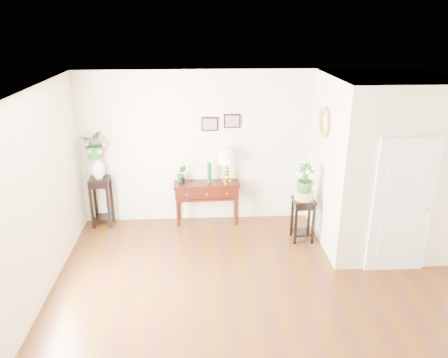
{
  "coord_description": "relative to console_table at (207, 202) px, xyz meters",
  "views": [
    {
      "loc": [
        -0.84,
        -4.87,
        3.68
      ],
      "look_at": [
        -0.48,
        1.3,
        1.34
      ],
      "focal_mm": 35.0,
      "sensor_mm": 36.0,
      "label": 1
    }
  ],
  "objects": [
    {
      "name": "wall_ornament",
      "position": [
        1.88,
        -0.67,
        1.65
      ],
      "size": [
        0.07,
        0.51,
        0.51
      ],
      "primitive_type": "torus",
      "rotation": [
        0.0,
        1.57,
        0.0
      ],
      "color": "gold",
      "rests_on": "partition"
    },
    {
      "name": "ceramic_bowl",
      "position": [
        1.62,
        -0.78,
        0.45
      ],
      "size": [
        0.38,
        0.38,
        0.15
      ],
      "primitive_type": "cylinder",
      "rotation": [
        0.0,
        0.0,
        -0.17
      ],
      "color": "beige",
      "rests_on": "plant_stand_b"
    },
    {
      "name": "art_print_right",
      "position": [
        0.47,
        0.16,
        1.5
      ],
      "size": [
        0.3,
        0.02,
        0.25
      ],
      "primitive_type": "cube",
      "color": "black",
      "rests_on": "wall_back"
    },
    {
      "name": "wall_left",
      "position": [
        -2.28,
        -2.57,
        1.0
      ],
      "size": [
        0.02,
        5.5,
        2.8
      ],
      "primitive_type": "cube",
      "color": "beige",
      "rests_on": "ground"
    },
    {
      "name": "potted_plant",
      "position": [
        -0.45,
        0.0,
        0.56
      ],
      "size": [
        0.18,
        0.15,
        0.33
      ],
      "primitive_type": "imported",
      "rotation": [
        0.0,
        0.0,
        0.01
      ],
      "color": "#24611F",
      "rests_on": "console_table"
    },
    {
      "name": "lily_arrangement",
      "position": [
        -1.93,
        0.0,
        1.2
      ],
      "size": [
        0.56,
        0.51,
        0.54
      ],
      "primitive_type": "imported",
      "rotation": [
        0.0,
        0.0,
        -0.2
      ],
      "color": "#24611F",
      "rests_on": "porcelain_vase"
    },
    {
      "name": "art_print_left",
      "position": [
        0.07,
        0.16,
        1.45
      ],
      "size": [
        0.3,
        0.02,
        0.25
      ],
      "primitive_type": "cube",
      "color": "black",
      "rests_on": "wall_back"
    },
    {
      "name": "door",
      "position": [
        2.82,
        -1.79,
        0.65
      ],
      "size": [
        0.9,
        0.05,
        2.1
      ],
      "primitive_type": "cube",
      "color": "silver",
      "rests_on": "floor"
    },
    {
      "name": "porcelain_vase",
      "position": [
        -1.93,
        0.0,
        0.75
      ],
      "size": [
        0.32,
        0.32,
        0.42
      ],
      "primitive_type": null,
      "rotation": [
        0.0,
        0.0,
        -0.4
      ],
      "color": "white",
      "rests_on": "plant_stand_a"
    },
    {
      "name": "plant_stand_a",
      "position": [
        -1.93,
        0.0,
        0.06
      ],
      "size": [
        0.37,
        0.37,
        0.93
      ],
      "primitive_type": "cube",
      "rotation": [
        0.0,
        0.0,
        0.04
      ],
      "color": "black",
      "rests_on": "floor"
    },
    {
      "name": "floor",
      "position": [
        0.72,
        -2.57,
        -0.4
      ],
      "size": [
        6.0,
        5.5,
        0.02
      ],
      "primitive_type": "cube",
      "color": "#4A2615",
      "rests_on": "ground"
    },
    {
      "name": "green_vase",
      "position": [
        0.05,
        0.0,
        0.57
      ],
      "size": [
        0.08,
        0.08,
        0.37
      ],
      "primitive_type": "cylinder",
      "rotation": [
        0.0,
        0.0,
        -0.0
      ],
      "color": "#0D4921",
      "rests_on": "console_table"
    },
    {
      "name": "plant_stand_b",
      "position": [
        1.62,
        -0.78,
        -0.02
      ],
      "size": [
        0.38,
        0.38,
        0.76
      ],
      "primitive_type": "cube",
      "rotation": [
        0.0,
        0.0,
        0.04
      ],
      "color": "black",
      "rests_on": "floor"
    },
    {
      "name": "partition",
      "position": [
        2.82,
        -0.79,
        1.0
      ],
      "size": [
        1.8,
        1.95,
        2.8
      ],
      "primitive_type": "cube",
      "color": "beige",
      "rests_on": "floor"
    },
    {
      "name": "table_lamp",
      "position": [
        0.37,
        0.0,
        0.75
      ],
      "size": [
        0.46,
        0.46,
        0.65
      ],
      "primitive_type": "cube",
      "rotation": [
        0.0,
        0.0,
        0.27
      ],
      "color": "gold",
      "rests_on": "console_table"
    },
    {
      "name": "console_table",
      "position": [
        0.0,
        0.0,
        0.0
      ],
      "size": [
        1.21,
        0.44,
        0.8
      ],
      "primitive_type": "cube",
      "rotation": [
        0.0,
        0.0,
        0.04
      ],
      "color": "black",
      "rests_on": "floor"
    },
    {
      "name": "ceiling",
      "position": [
        0.72,
        -2.57,
        2.4
      ],
      "size": [
        6.0,
        5.5,
        0.02
      ],
      "primitive_type": "cube",
      "color": "white",
      "rests_on": "ground"
    },
    {
      "name": "narcissus",
      "position": [
        1.62,
        -0.78,
        0.74
      ],
      "size": [
        0.32,
        0.32,
        0.5
      ],
      "primitive_type": "imported",
      "rotation": [
        0.0,
        0.0,
        -0.17
      ],
      "color": "#24611F",
      "rests_on": "ceramic_bowl"
    },
    {
      "name": "wall_back",
      "position": [
        0.72,
        0.18,
        1.0
      ],
      "size": [
        6.0,
        0.02,
        2.8
      ],
      "primitive_type": "cube",
      "color": "beige",
      "rests_on": "ground"
    }
  ]
}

